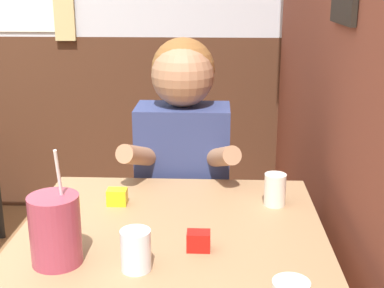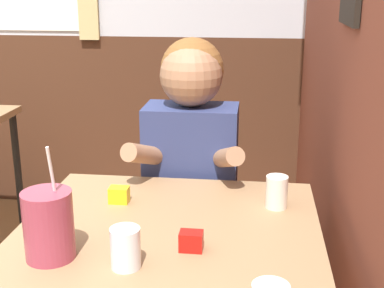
{
  "view_description": "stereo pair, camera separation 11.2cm",
  "coord_description": "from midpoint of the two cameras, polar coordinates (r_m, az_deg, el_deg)",
  "views": [
    {
      "loc": [
        1.0,
        -0.92,
        1.41
      ],
      "look_at": [
        0.94,
        0.56,
        0.96
      ],
      "focal_mm": 50.0,
      "sensor_mm": 36.0,
      "label": 1
    },
    {
      "loc": [
        1.11,
        -0.91,
        1.41
      ],
      "look_at": [
        0.94,
        0.56,
        0.96
      ],
      "focal_mm": 50.0,
      "sensor_mm": 36.0,
      "label": 2
    }
  ],
  "objects": [
    {
      "name": "glass_near_pitcher",
      "position": [
        1.3,
        -8.51,
        -11.17
      ],
      "size": [
        0.07,
        0.07,
        0.1
      ],
      "color": "silver",
      "rests_on": "main_table"
    },
    {
      "name": "cocktail_pitcher",
      "position": [
        1.35,
        -16.71,
        -8.78
      ],
      "size": [
        0.12,
        0.12,
        0.29
      ],
      "color": "#99384C",
      "rests_on": "main_table"
    },
    {
      "name": "glass_far_side",
      "position": [
        1.65,
        6.93,
        -4.88
      ],
      "size": [
        0.07,
        0.07,
        0.1
      ],
      "color": "silver",
      "rests_on": "main_table"
    },
    {
      "name": "condiment_mustard",
      "position": [
        1.67,
        -9.9,
        -5.61
      ],
      "size": [
        0.06,
        0.04,
        0.05
      ],
      "color": "yellow",
      "rests_on": "main_table"
    },
    {
      "name": "person_seated",
      "position": [
        2.02,
        -2.53,
        -4.67
      ],
      "size": [
        0.42,
        0.42,
        1.23
      ],
      "color": "navy",
      "rests_on": "ground_plane"
    },
    {
      "name": "condiment_ketchup",
      "position": [
        1.38,
        -1.64,
        -10.33
      ],
      "size": [
        0.06,
        0.04,
        0.05
      ],
      "color": "#B7140F",
      "rests_on": "main_table"
    },
    {
      "name": "main_table",
      "position": [
        1.5,
        -4.44,
        -12.27
      ],
      "size": [
        0.85,
        0.88,
        0.75
      ],
      "color": "#93704C",
      "rests_on": "ground_plane"
    }
  ]
}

